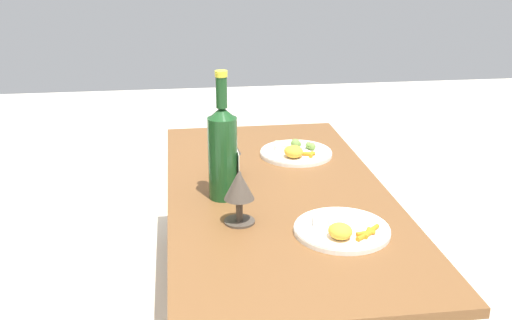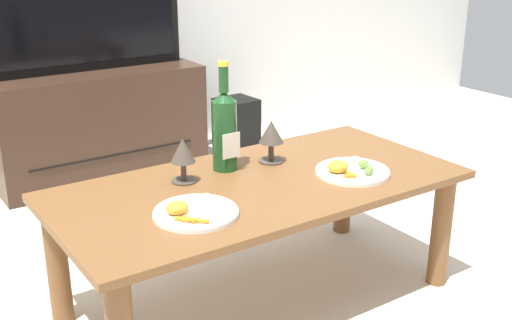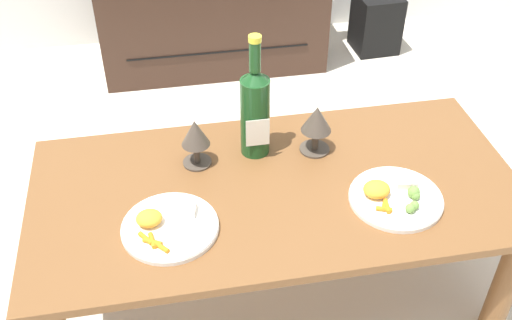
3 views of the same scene
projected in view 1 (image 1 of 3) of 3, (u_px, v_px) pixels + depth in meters
ground_plane at (276, 316)px, 1.95m from camera, size 6.40×6.40×0.00m
dining_table at (277, 212)px, 1.83m from camera, size 1.32×0.65×0.44m
wine_bottle at (223, 149)px, 1.70m from camera, size 0.08×0.08×0.37m
goblet_left at (239, 188)px, 1.57m from camera, size 0.08×0.08×0.15m
goblet_right at (227, 145)px, 1.88m from camera, size 0.09×0.09×0.15m
dinner_plate_left at (341, 229)px, 1.53m from camera, size 0.24×0.24×0.05m
dinner_plate_right at (296, 152)px, 2.08m from camera, size 0.25×0.25×0.05m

